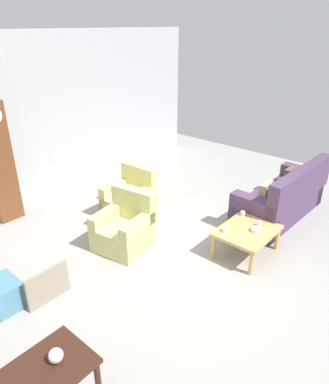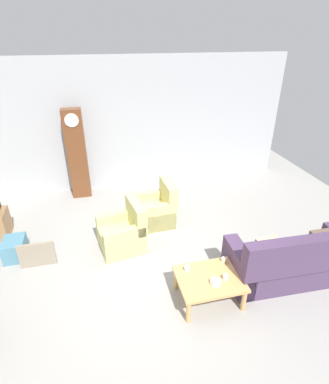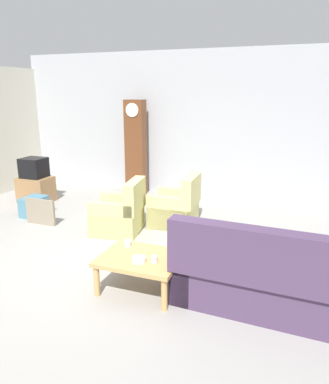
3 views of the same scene
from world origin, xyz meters
The scene contains 15 objects.
ground_plane centered at (0.00, 0.00, 0.00)m, with size 10.40×10.40×0.00m, color #999691.
garage_door_wall centered at (0.00, 3.60, 1.60)m, with size 8.40×0.16×3.20m, color #ADAFB5.
couch_floral centered at (2.17, -0.62, 0.35)m, with size 2.14×0.97×1.04m.
armchair_olive_near centered at (-0.42, 0.87, 0.31)m, with size 0.90×0.88×0.92m.
armchair_olive_far centered at (0.36, 1.54, 0.31)m, with size 0.82×0.79×0.92m.
coffee_table_wood centered at (0.68, -0.71, 0.37)m, with size 0.96×0.76×0.43m.
grandfather_clock centered at (-1.19, 3.18, 1.08)m, with size 0.44×0.30×2.16m.
tv_stand_cabinet centered at (-2.96, 1.81, 0.27)m, with size 0.68×0.52×0.55m, color #997047.
tv_crt centered at (-2.96, 1.81, 0.76)m, with size 0.48×0.44×0.42m, color black.
framed_picture_leaning centered at (-1.95, 0.70, 0.24)m, with size 0.60×0.05×0.47m, color gray.
storage_box_blue centered at (-2.38, 1.04, 0.19)m, with size 0.37×0.47×0.37m, color teal.
cup_white_porcelain centered at (0.89, -0.80, 0.47)m, with size 0.08×0.08×0.08m, color white.
cup_blue_rimmed centered at (0.39, -0.49, 0.46)m, with size 0.09×0.09×0.07m, color silver.
cup_cream_tall centered at (1.02, -0.44, 0.47)m, with size 0.08×0.08×0.07m, color beige.
bowl_white_stacked centered at (0.71, -0.84, 0.46)m, with size 0.16×0.16×0.06m, color white.
Camera 3 is at (2.35, -4.34, 2.34)m, focal length 34.05 mm.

